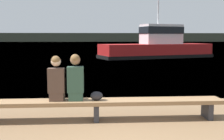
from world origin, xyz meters
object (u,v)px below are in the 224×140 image
(shopping_bag, at_px, (97,96))
(tugboat_red, at_px, (157,47))
(person_left, at_px, (56,80))
(person_right, at_px, (75,79))
(bench_main, at_px, (96,104))

(shopping_bag, height_order, tugboat_red, tugboat_red)
(person_left, height_order, shopping_bag, person_left)
(tugboat_red, bearing_deg, shopping_bag, 145.60)
(person_left, bearing_deg, tugboat_red, 71.01)
(shopping_bag, bearing_deg, person_left, 179.57)
(person_right, bearing_deg, shopping_bag, -0.74)
(person_right, height_order, tugboat_red, tugboat_red)
(person_left, distance_m, person_right, 0.43)
(person_right, relative_size, shopping_bag, 3.73)
(person_left, xyz_separation_m, shopping_bag, (0.91, -0.01, -0.38))
(shopping_bag, bearing_deg, person_right, 179.26)
(person_right, xyz_separation_m, shopping_bag, (0.48, -0.01, -0.40))
(bench_main, relative_size, shopping_bag, 20.56)
(shopping_bag, bearing_deg, tugboat_red, 73.32)
(bench_main, relative_size, person_left, 5.70)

